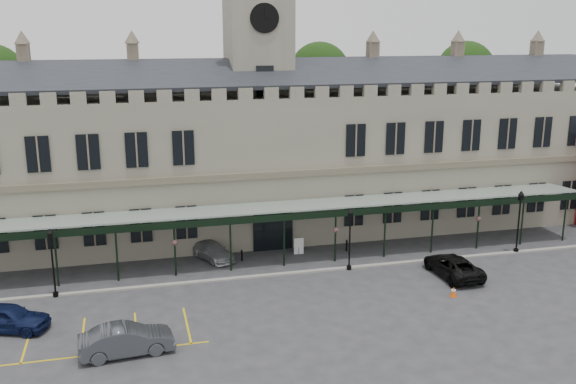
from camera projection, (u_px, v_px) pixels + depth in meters
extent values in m
plane|color=#2F2F32|center=(311.00, 305.00, 41.18)|extent=(140.00, 140.00, 0.00)
cube|color=slate|center=(259.00, 164.00, 54.73)|extent=(60.00, 10.00, 12.00)
cube|color=brown|center=(273.00, 175.00, 49.81)|extent=(60.00, 0.35, 0.50)
cube|color=black|center=(265.00, 73.00, 50.45)|extent=(60.00, 4.77, 2.20)
cube|color=black|center=(253.00, 69.00, 55.14)|extent=(60.00, 4.77, 2.20)
cube|color=black|center=(273.00, 227.00, 50.95)|extent=(3.20, 0.18, 3.80)
cube|color=slate|center=(259.00, 105.00, 53.49)|extent=(5.00, 5.00, 22.00)
cylinder|color=silver|center=(264.00, 18.00, 49.35)|extent=(2.20, 0.12, 2.20)
cylinder|color=black|center=(265.00, 18.00, 49.28)|extent=(2.30, 0.04, 2.30)
cube|color=black|center=(265.00, 84.00, 50.59)|extent=(1.40, 0.12, 2.80)
cube|color=#8C9E93|center=(278.00, 207.00, 48.62)|extent=(50.00, 4.00, 0.40)
cube|color=black|center=(285.00, 217.00, 46.80)|extent=(50.00, 0.18, 0.50)
cube|color=gray|center=(290.00, 273.00, 46.33)|extent=(60.00, 0.40, 0.12)
cylinder|color=#332314|center=(1.00, 156.00, 57.97)|extent=(0.70, 0.70, 12.00)
cylinder|color=#332314|center=(319.00, 142.00, 65.08)|extent=(0.70, 0.70, 12.00)
sphere|color=black|center=(319.00, 72.00, 63.34)|extent=(6.00, 6.00, 6.00)
cylinder|color=#332314|center=(461.00, 136.00, 68.87)|extent=(0.70, 0.70, 12.00)
sphere|color=black|center=(466.00, 70.00, 67.13)|extent=(6.00, 6.00, 6.00)
cylinder|color=black|center=(56.00, 294.00, 42.40)|extent=(0.37, 0.37, 0.31)
cylinder|color=black|center=(53.00, 268.00, 41.94)|extent=(0.12, 0.12, 4.07)
cube|color=black|center=(50.00, 236.00, 41.39)|extent=(0.29, 0.29, 0.41)
cone|color=black|center=(50.00, 231.00, 41.31)|extent=(0.45, 0.45, 0.31)
cylinder|color=black|center=(349.00, 268.00, 47.17)|extent=(0.36, 0.36, 0.30)
cylinder|color=black|center=(350.00, 244.00, 46.71)|extent=(0.12, 0.12, 4.02)
cube|color=black|center=(350.00, 215.00, 46.18)|extent=(0.28, 0.28, 0.40)
cone|color=black|center=(350.00, 211.00, 46.09)|extent=(0.44, 0.44, 0.30)
cylinder|color=black|center=(516.00, 251.00, 50.70)|extent=(0.39, 0.39, 0.33)
cylinder|color=black|center=(518.00, 226.00, 50.20)|extent=(0.13, 0.13, 4.37)
cube|color=black|center=(521.00, 197.00, 49.62)|extent=(0.31, 0.31, 0.44)
cone|color=black|center=(521.00, 193.00, 49.52)|extent=(0.48, 0.48, 0.33)
cube|color=#EC4C07|center=(453.00, 296.00, 42.44)|extent=(0.37, 0.37, 0.04)
cone|color=#EC4C07|center=(453.00, 292.00, 42.36)|extent=(0.43, 0.43, 0.69)
cylinder|color=silver|center=(454.00, 290.00, 42.33)|extent=(0.29, 0.29, 0.10)
cylinder|color=black|center=(299.00, 251.00, 50.38)|extent=(0.07, 0.07, 0.55)
cube|color=silver|center=(299.00, 246.00, 50.29)|extent=(0.77, 0.11, 1.31)
cylinder|color=black|center=(242.00, 256.00, 48.84)|extent=(0.15, 0.15, 0.87)
cylinder|color=black|center=(347.00, 246.00, 51.02)|extent=(0.16, 0.16, 0.91)
imported|color=#0C1538|center=(7.00, 318.00, 37.47)|extent=(5.20, 3.42, 1.65)
imported|color=#3C3F45|center=(126.00, 340.00, 34.75)|extent=(5.24, 2.26, 1.68)
imported|color=#9B9EA3|center=(212.00, 251.00, 49.23)|extent=(3.51, 4.82, 1.30)
imported|color=black|center=(453.00, 266.00, 45.79)|extent=(2.69, 5.51, 1.51)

